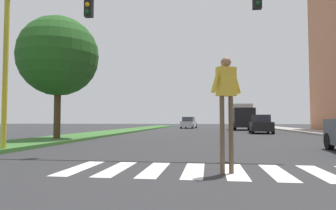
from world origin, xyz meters
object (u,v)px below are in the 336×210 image
at_px(tree_mid, 58,56).
at_px(traffic_light_gantry, 90,25).
at_px(pedestrian_performer, 226,96).
at_px(truck_box_delivery, 242,116).
at_px(sedan_distant, 189,123).
at_px(sedan_midblock, 261,125).

xyz_separation_m(tree_mid, traffic_light_gantry, (4.18, -5.70, -0.26)).
xyz_separation_m(traffic_light_gantry, pedestrian_performer, (4.40, -3.21, -2.75)).
distance_m(pedestrian_performer, truck_box_delivery, 30.70).
xyz_separation_m(pedestrian_performer, sedan_distant, (-3.18, 36.59, -0.90)).
bearing_deg(tree_mid, traffic_light_gantry, -53.72).
distance_m(sedan_midblock, sedan_distant, 17.40).
distance_m(tree_mid, pedestrian_performer, 12.74).
bearing_deg(sedan_distant, sedan_midblock, -64.90).
xyz_separation_m(sedan_distant, truck_box_delivery, (6.81, -6.11, 0.87)).
height_order(sedan_midblock, truck_box_delivery, truck_box_delivery).
distance_m(sedan_distant, truck_box_delivery, 9.19).
distance_m(traffic_light_gantry, sedan_midblock, 19.95).
xyz_separation_m(pedestrian_performer, truck_box_delivery, (3.63, 30.49, -0.03)).
relative_size(tree_mid, pedestrian_performer, 2.70).
height_order(pedestrian_performer, sedan_distant, pedestrian_performer).
bearing_deg(sedan_distant, pedestrian_performer, -85.03).
bearing_deg(sedan_distant, truck_box_delivery, -41.88).
bearing_deg(traffic_light_gantry, sedan_distant, 87.91).
bearing_deg(pedestrian_performer, sedan_midblock, 78.61).
xyz_separation_m(traffic_light_gantry, sedan_midblock, (8.60, 17.62, -3.66)).
xyz_separation_m(sedan_midblock, sedan_distant, (-7.38, 15.76, -0.00)).
relative_size(pedestrian_performer, sedan_distant, 0.55).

